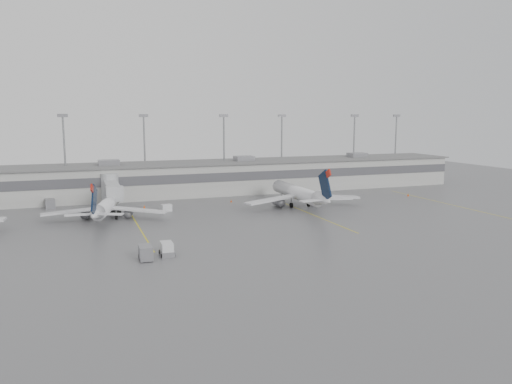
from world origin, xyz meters
name	(u,v)px	position (x,y,z in m)	size (l,w,h in m)	color
ground	(274,248)	(0.00, 0.00, 0.00)	(260.00, 260.00, 0.00)	#525255
terminal	(190,178)	(-0.01, 57.98, 4.17)	(152.00, 17.00, 9.45)	#A09F9B
light_masts	(184,146)	(0.00, 63.75, 12.03)	(142.40, 8.00, 20.60)	gray
jet_bridge_right	(111,189)	(-20.50, 45.72, 3.87)	(4.00, 17.20, 7.00)	#9B9DA0
stand_markings	(228,218)	(0.00, 24.00, 0.01)	(105.25, 40.00, 0.01)	#CDBC0C
jet_mid_left	(107,206)	(-22.46, 31.59, 2.71)	(23.33, 26.47, 8.71)	silver
jet_mid_right	(299,193)	(18.79, 31.05, 3.07)	(27.28, 30.56, 9.89)	silver
baggage_tug	(167,250)	(-16.03, 1.72, 0.77)	(2.05, 3.10, 1.97)	silver
baggage_cart	(146,253)	(-19.23, 0.52, 1.05)	(1.86, 3.18, 2.02)	slate
gse_uld_b	(166,208)	(-10.09, 35.68, 0.75)	(2.13, 1.42, 1.51)	silver
gse_uld_c	(321,194)	(28.87, 40.04, 0.93)	(2.63, 1.75, 1.86)	silver
gse_loader	(50,204)	(-33.42, 48.42, 1.00)	(2.00, 3.20, 2.00)	slate
cone_b	(144,207)	(-13.99, 40.93, 0.37)	(0.46, 0.46, 0.73)	#F85005
cone_c	(231,201)	(6.26, 41.86, 0.32)	(0.40, 0.40, 0.63)	#F85005
cone_d	(408,195)	(50.97, 34.95, 0.38)	(0.48, 0.48, 0.76)	#F85005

